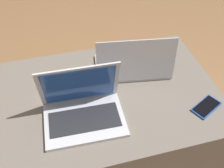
# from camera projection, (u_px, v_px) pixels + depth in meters

# --- Properties ---
(ground_plane) EXTENTS (14.00, 14.00, 0.00)m
(ground_plane) POSITION_uv_depth(u_px,v_px,m) (111.00, 138.00, 1.53)
(ground_plane) COLOR olive
(ottoman) EXTENTS (1.04, 0.73, 0.38)m
(ottoman) POSITION_uv_depth(u_px,v_px,m) (110.00, 118.00, 1.39)
(ottoman) COLOR #3D3832
(ottoman) RESTS_ON ground_plane
(laptop_near) EXTENTS (0.35, 0.26, 0.25)m
(laptop_near) POSITION_uv_depth(u_px,v_px,m) (83.00, 108.00, 1.12)
(laptop_near) COLOR silver
(laptop_near) RESTS_ON ottoman
(laptop_far) EXTENTS (0.41, 0.28, 0.24)m
(laptop_far) POSITION_uv_depth(u_px,v_px,m) (133.00, 64.00, 1.33)
(laptop_far) COLOR #B7B7BC
(laptop_far) RESTS_ON ottoman
(cell_phone) EXTENTS (0.16, 0.13, 0.01)m
(cell_phone) POSITION_uv_depth(u_px,v_px,m) (206.00, 107.00, 1.19)
(cell_phone) COLOR #1E4C9E
(cell_phone) RESTS_ON ottoman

